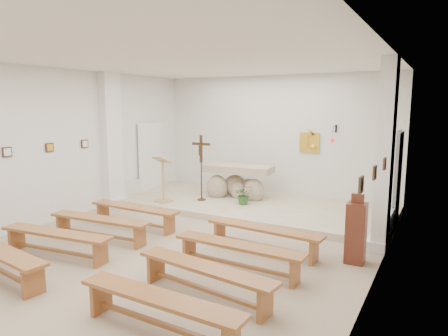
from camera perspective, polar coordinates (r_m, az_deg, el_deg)
The scene contains 31 objects.
ground at distance 7.61m, azimuth -7.69°, elevation -11.57°, with size 7.00×10.00×0.00m, color tan.
wall_left at distance 9.70m, azimuth -24.67°, elevation 2.76°, with size 0.02×10.00×3.50m, color silver.
wall_right at distance 5.81m, azimuth 20.64°, elevation -0.62°, with size 0.02×10.00×3.50m, color silver.
wall_back at distance 11.55m, azimuth 7.18°, elevation 4.36°, with size 7.00×0.02×3.50m, color silver.
ceiling at distance 7.18m, azimuth -8.29°, elevation 15.51°, with size 7.00×10.00×0.02m, color silver.
sanctuary_platform at distance 10.47m, azimuth 3.91°, elevation -5.37°, with size 6.98×3.00×0.15m, color beige.
pilaster_left at distance 10.90m, azimuth -15.80°, elevation 3.83°, with size 0.26×0.55×3.50m, color white.
pilaster_right at distance 7.79m, azimuth 22.02°, elevation 1.60°, with size 0.26×0.55×3.50m, color white.
gold_wall_relief at distance 11.17m, azimuth 12.11°, elevation 3.57°, with size 0.55×0.04×0.55m, color gold.
sanctuary_lamp at distance 10.73m, azimuth 15.32°, elevation 4.09°, with size 0.11×0.36×0.44m.
station_frame_left_front at distance 9.24m, azimuth -28.58°, elevation 2.03°, with size 0.03×0.20×0.20m, color #3A2619.
station_frame_left_mid at distance 9.80m, azimuth -23.65°, elevation 2.70°, with size 0.03×0.20×0.20m, color #3A2619.
station_frame_left_rear at distance 10.43m, azimuth -19.28°, elevation 3.28°, with size 0.03×0.20×0.20m, color #3A2619.
station_frame_right_front at distance 5.04m, azimuth 19.00°, elevation -2.27°, with size 0.03×0.20×0.20m, color #3A2619.
station_frame_right_mid at distance 6.01m, azimuth 20.73°, elevation -0.61°, with size 0.03×0.20×0.20m, color #3A2619.
station_frame_right_rear at distance 6.99m, azimuth 21.97°, elevation 0.59°, with size 0.03×0.20×0.20m, color #3A2619.
radiator_left at distance 11.66m, azimuth -13.27°, elevation -3.12°, with size 0.10×0.85×0.52m, color silver.
radiator_right at distance 8.76m, azimuth 22.44°, elevation -7.58°, with size 0.10×0.85×0.52m, color silver.
altar at distance 10.99m, azimuth 1.89°, elevation -2.26°, with size 1.95×0.92×0.97m.
lectern at distance 10.53m, azimuth -8.76°, elevation -1.57°, with size 0.48×0.42×1.23m.
crucifix_stand at distance 10.54m, azimuth -3.29°, elevation 0.74°, with size 0.53×0.23×1.74m.
potted_plant at distance 10.22m, azimuth 2.87°, elevation -3.82°, with size 0.46×0.39×0.51m, color #2A5A24.
donation_pedestal at distance 7.19m, azimuth 18.33°, elevation -8.74°, with size 0.33×0.33×1.20m.
bench_left_front at distance 9.01m, azimuth -12.70°, elevation -6.10°, with size 2.23×0.38×0.47m.
bench_right_front at distance 7.39m, azimuth 5.68°, elevation -9.29°, with size 2.24×0.51×0.47m.
bench_left_second at distance 8.32m, azimuth -17.36°, elevation -7.56°, with size 2.25×0.55×0.47m.
bench_right_second at distance 6.52m, azimuth 2.06°, elevation -11.74°, with size 2.23×0.40×0.47m.
bench_left_third at distance 7.70m, azimuth -22.87°, elevation -9.20°, with size 2.25×0.62×0.47m.
bench_right_third at distance 5.71m, azimuth -2.73°, elevation -14.86°, with size 2.25×0.61×0.47m.
bench_left_fourth at distance 7.17m, azimuth -29.32°, elevation -11.00°, with size 2.25×0.64×0.47m.
bench_right_fourth at distance 4.97m, azimuth -9.23°, elevation -18.78°, with size 2.23×0.39×0.47m.
Camera 1 is at (4.32, -5.68, 2.66)m, focal length 32.00 mm.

